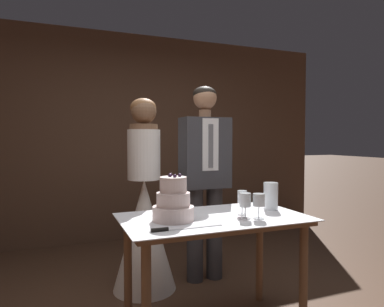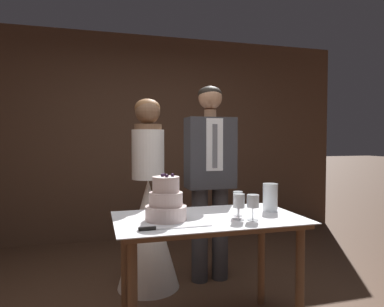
{
  "view_description": "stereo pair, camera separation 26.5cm",
  "coord_description": "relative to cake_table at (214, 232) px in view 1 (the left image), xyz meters",
  "views": [
    {
      "loc": [
        -0.86,
        -1.97,
        1.3
      ],
      "look_at": [
        0.11,
        0.5,
        1.19
      ],
      "focal_mm": 32.0,
      "sensor_mm": 36.0,
      "label": 1
    },
    {
      "loc": [
        -0.61,
        -2.05,
        1.3
      ],
      "look_at": [
        0.11,
        0.5,
        1.19
      ],
      "focal_mm": 32.0,
      "sensor_mm": 36.0,
      "label": 2
    }
  ],
  "objects": [
    {
      "name": "tiered_cake",
      "position": [
        -0.29,
        -0.0,
        0.22
      ],
      "size": [
        0.27,
        0.27,
        0.3
      ],
      "color": "beige",
      "rests_on": "cake_table"
    },
    {
      "name": "wine_glass_near",
      "position": [
        0.25,
        -0.16,
        0.23
      ],
      "size": [
        0.08,
        0.08,
        0.17
      ],
      "color": "silver",
      "rests_on": "cake_table"
    },
    {
      "name": "wine_glass_middle",
      "position": [
        0.16,
        -0.13,
        0.22
      ],
      "size": [
        0.07,
        0.07,
        0.17
      ],
      "color": "silver",
      "rests_on": "cake_table"
    },
    {
      "name": "cake_knife",
      "position": [
        -0.36,
        -0.23,
        0.12
      ],
      "size": [
        0.44,
        0.03,
        0.02
      ],
      "rotation": [
        0.0,
        0.0,
        0.01
      ],
      "color": "silver",
      "rests_on": "cake_table"
    },
    {
      "name": "hurricane_candle",
      "position": [
        0.49,
        0.06,
        0.2
      ],
      "size": [
        0.11,
        0.11,
        0.2
      ],
      "color": "silver",
      "rests_on": "cake_table"
    },
    {
      "name": "wine_glass_far",
      "position": [
        0.2,
        -0.03,
        0.22
      ],
      "size": [
        0.06,
        0.06,
        0.17
      ],
      "color": "silver",
      "rests_on": "cake_table"
    },
    {
      "name": "cake_table",
      "position": [
        0.0,
        0.0,
        0.0
      ],
      "size": [
        1.24,
        0.71,
        0.78
      ],
      "color": "brown",
      "rests_on": "ground_plane"
    },
    {
      "name": "wall_back",
      "position": [
        -0.11,
        2.4,
        0.65
      ],
      "size": [
        5.59,
        0.12,
        2.65
      ],
      "primitive_type": "cube",
      "color": "#513828",
      "rests_on": "ground_plane"
    },
    {
      "name": "groom",
      "position": [
        0.28,
        0.8,
        0.34
      ],
      "size": [
        0.44,
        0.25,
        1.78
      ],
      "color": "#38383D",
      "rests_on": "ground_plane"
    },
    {
      "name": "bride",
      "position": [
        -0.28,
        0.8,
        -0.06
      ],
      "size": [
        0.54,
        0.54,
        1.65
      ],
      "color": "white",
      "rests_on": "ground_plane"
    }
  ]
}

